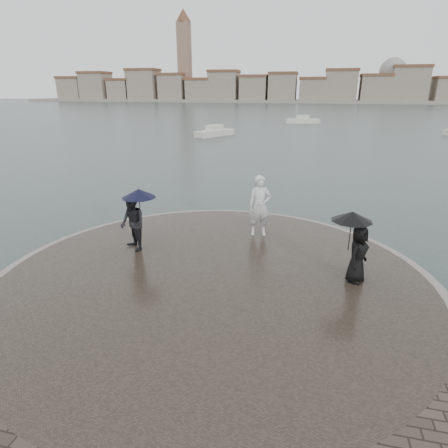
# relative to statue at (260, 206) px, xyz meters

# --- Properties ---
(ground) EXTENTS (400.00, 400.00, 0.00)m
(ground) POSITION_rel_statue_xyz_m (-0.79, -6.95, -1.45)
(ground) COLOR #2B3835
(ground) RESTS_ON ground
(kerb_ring) EXTENTS (12.50, 12.50, 0.32)m
(kerb_ring) POSITION_rel_statue_xyz_m (-0.79, -3.45, -1.29)
(kerb_ring) COLOR gray
(kerb_ring) RESTS_ON ground
(quay_tip) EXTENTS (11.90, 11.90, 0.36)m
(quay_tip) POSITION_rel_statue_xyz_m (-0.79, -3.45, -1.27)
(quay_tip) COLOR #2D261E
(quay_tip) RESTS_ON ground
(statue) EXTENTS (0.88, 0.66, 2.17)m
(statue) POSITION_rel_statue_xyz_m (0.00, 0.00, 0.00)
(statue) COLOR silver
(statue) RESTS_ON quay_tip
(visitor_left) EXTENTS (1.36, 1.20, 2.04)m
(visitor_left) POSITION_rel_statue_xyz_m (-3.72, -2.27, 0.05)
(visitor_left) COLOR black
(visitor_left) RESTS_ON quay_tip
(visitor_right) EXTENTS (1.20, 1.11, 1.95)m
(visitor_right) POSITION_rel_statue_xyz_m (3.00, -2.82, 0.05)
(visitor_right) COLOR black
(visitor_right) RESTS_ON quay_tip
(far_skyline) EXTENTS (260.00, 20.00, 37.00)m
(far_skyline) POSITION_rel_statue_xyz_m (-7.08, 153.76, 4.16)
(far_skyline) COLOR gray
(far_skyline) RESTS_ON ground
(boats) EXTENTS (34.17, 25.17, 1.50)m
(boats) POSITION_rel_statue_xyz_m (2.98, 41.12, -1.07)
(boats) COLOR beige
(boats) RESTS_ON ground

